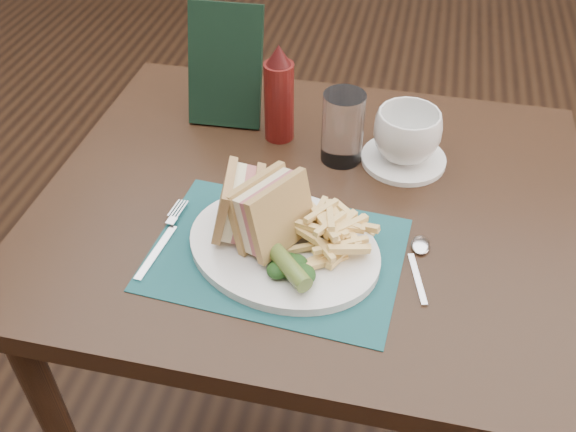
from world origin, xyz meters
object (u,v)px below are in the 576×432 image
object	(u,v)px
plate	(284,247)
ketchup_bottle	(279,93)
sandwich_half_a	(225,203)
check_presenter	(225,66)
drinking_glass	(343,128)
saucer	(403,159)
sandwich_half_b	(262,206)
table_main	(309,337)
placemat	(276,254)
coffee_cup	(407,135)

from	to	relation	value
plate	ketchup_bottle	bearing A→B (deg)	121.60
sandwich_half_a	check_presenter	xyz separation A→B (m)	(-0.10, 0.33, 0.04)
drinking_glass	saucer	bearing A→B (deg)	7.28
sandwich_half_b	check_presenter	size ratio (longest dim) A/B	0.50
drinking_glass	ketchup_bottle	size ratio (longest dim) A/B	0.70
table_main	placemat	bearing A→B (deg)	-101.40
sandwich_half_a	saucer	size ratio (longest dim) A/B	0.67
placemat	plate	bearing A→B (deg)	37.10
table_main	ketchup_bottle	xyz separation A→B (m)	(-0.10, 0.16, 0.47)
sandwich_half_a	ketchup_bottle	bearing A→B (deg)	76.75
placemat	saucer	distance (m)	0.32
placemat	drinking_glass	bearing A→B (deg)	77.88
saucer	drinking_glass	world-z (taller)	drinking_glass
coffee_cup	check_presenter	bearing A→B (deg)	168.09
sandwich_half_a	check_presenter	size ratio (longest dim) A/B	0.44
sandwich_half_a	saucer	bearing A→B (deg)	35.67
plate	check_presenter	bearing A→B (deg)	136.05
sandwich_half_b	sandwich_half_a	bearing A→B (deg)	-149.63
check_presenter	coffee_cup	bearing A→B (deg)	-14.72
sandwich_half_b	coffee_cup	distance (m)	0.32
sandwich_half_b	plate	bearing A→B (deg)	8.41
sandwich_half_a	sandwich_half_b	size ratio (longest dim) A/B	0.89
plate	ketchup_bottle	distance (m)	0.32
sandwich_half_b	check_presenter	distance (m)	0.36
saucer	check_presenter	distance (m)	0.37
table_main	drinking_glass	xyz separation A→B (m)	(0.03, 0.12, 0.44)
sandwich_half_a	coffee_cup	distance (m)	0.36
sandwich_half_b	saucer	world-z (taller)	sandwich_half_b
table_main	sandwich_half_a	world-z (taller)	sandwich_half_a
sandwich_half_a	coffee_cup	world-z (taller)	sandwich_half_a
placemat	ketchup_bottle	xyz separation A→B (m)	(-0.07, 0.31, 0.09)
plate	table_main	bearing A→B (deg)	99.16
placemat	sandwich_half_a	xyz separation A→B (m)	(-0.08, 0.02, 0.07)
saucer	ketchup_bottle	size ratio (longest dim) A/B	0.81
sandwich_half_a	saucer	world-z (taller)	sandwich_half_a
table_main	sandwich_half_b	bearing A→B (deg)	-114.67
plate	check_presenter	world-z (taller)	check_presenter
placemat	drinking_glass	world-z (taller)	drinking_glass
plate	placemat	bearing A→B (deg)	-125.61
sandwich_half_a	saucer	distance (m)	0.36
coffee_cup	check_presenter	distance (m)	0.36
sandwich_half_b	drinking_glass	distance (m)	0.26
coffee_cup	ketchup_bottle	bearing A→B (deg)	173.14
placemat	check_presenter	size ratio (longest dim) A/B	1.66
ketchup_bottle	coffee_cup	bearing A→B (deg)	-6.86
saucer	plate	bearing A→B (deg)	-120.22
placemat	saucer	size ratio (longest dim) A/B	2.49
table_main	ketchup_bottle	world-z (taller)	ketchup_bottle
placemat	saucer	xyz separation A→B (m)	(0.17, 0.28, 0.00)
sandwich_half_b	coffee_cup	xyz separation A→B (m)	(0.19, 0.25, -0.02)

